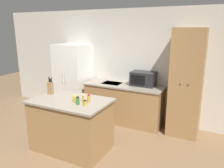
% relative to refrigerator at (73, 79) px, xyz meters
% --- Properties ---
extents(ground_plane, '(14.00, 14.00, 0.00)m').
position_rel_refrigerator_xyz_m(ground_plane, '(1.23, -1.95, -0.89)').
color(ground_plane, '#846647').
extents(wall_back, '(7.20, 0.06, 2.60)m').
position_rel_refrigerator_xyz_m(wall_back, '(1.23, 0.38, 0.41)').
color(wall_back, beige).
rests_on(wall_back, ground_plane).
extents(refrigerator, '(0.77, 0.73, 1.78)m').
position_rel_refrigerator_xyz_m(refrigerator, '(0.00, 0.00, 0.00)').
color(refrigerator, white).
rests_on(refrigerator, ground_plane).
extents(back_counter, '(1.82, 0.68, 0.91)m').
position_rel_refrigerator_xyz_m(back_counter, '(1.41, 0.04, -0.44)').
color(back_counter, '#9E7547').
rests_on(back_counter, ground_plane).
extents(pantry_cabinet, '(0.61, 0.63, 2.18)m').
position_rel_refrigerator_xyz_m(pantry_cabinet, '(2.76, 0.05, 0.20)').
color(pantry_cabinet, '#9E7547').
rests_on(pantry_cabinet, ground_plane).
extents(kitchen_island, '(1.39, 0.88, 0.94)m').
position_rel_refrigerator_xyz_m(kitchen_island, '(1.03, -1.50, -0.42)').
color(kitchen_island, '#9E7547').
rests_on(kitchen_island, ground_plane).
extents(microwave, '(0.53, 0.37, 0.31)m').
position_rel_refrigerator_xyz_m(microwave, '(1.82, 0.15, 0.17)').
color(microwave, '#232326').
rests_on(microwave, back_counter).
extents(knife_block, '(0.10, 0.07, 0.33)m').
position_rel_refrigerator_xyz_m(knife_block, '(0.49, -1.38, 0.18)').
color(knife_block, '#9E7547').
rests_on(knife_block, kitchen_island).
extents(spice_bottle_tall_dark, '(0.06, 0.06, 0.13)m').
position_rel_refrigerator_xyz_m(spice_bottle_tall_dark, '(1.18, -1.56, 0.11)').
color(spice_bottle_tall_dark, gold).
rests_on(spice_bottle_tall_dark, kitchen_island).
extents(spice_bottle_short_red, '(0.05, 0.05, 0.09)m').
position_rel_refrigerator_xyz_m(spice_bottle_short_red, '(1.42, -1.62, 0.09)').
color(spice_bottle_short_red, gold).
rests_on(spice_bottle_short_red, kitchen_island).
extents(spice_bottle_amber_oil, '(0.06, 0.06, 0.14)m').
position_rel_refrigerator_xyz_m(spice_bottle_amber_oil, '(1.29, -1.63, 0.11)').
color(spice_bottle_amber_oil, '#337033').
rests_on(spice_bottle_amber_oil, kitchen_island).
extents(spice_bottle_green_herb, '(0.04, 0.04, 0.14)m').
position_rel_refrigerator_xyz_m(spice_bottle_green_herb, '(1.31, -1.50, 0.12)').
color(spice_bottle_green_herb, gold).
rests_on(spice_bottle_green_herb, kitchen_island).
extents(spice_bottle_pale_salt, '(0.06, 0.06, 0.14)m').
position_rel_refrigerator_xyz_m(spice_bottle_pale_salt, '(1.39, -1.45, 0.12)').
color(spice_bottle_pale_salt, gold).
rests_on(spice_bottle_pale_salt, kitchen_island).
extents(fire_extinguisher, '(0.13, 0.13, 0.38)m').
position_rel_refrigerator_xyz_m(fire_extinguisher, '(-0.57, 0.08, -0.72)').
color(fire_extinguisher, red).
rests_on(fire_extinguisher, ground_plane).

